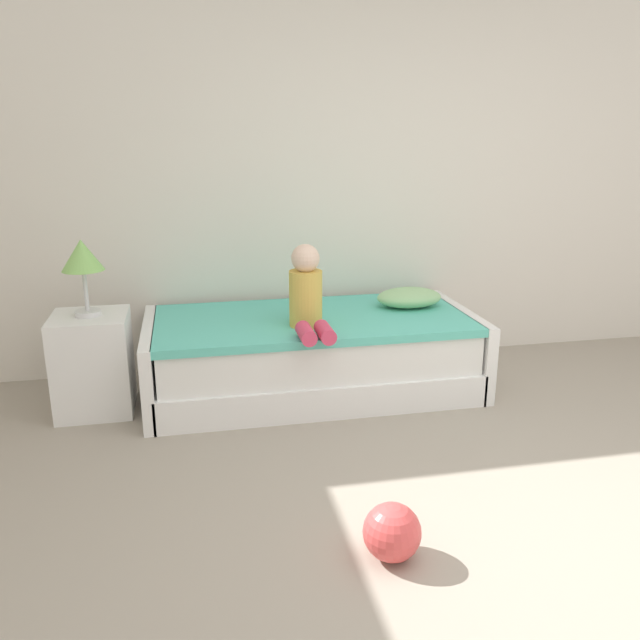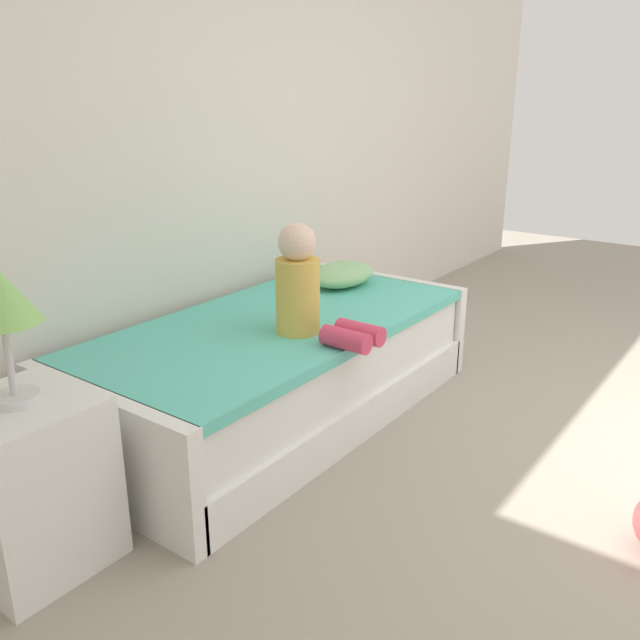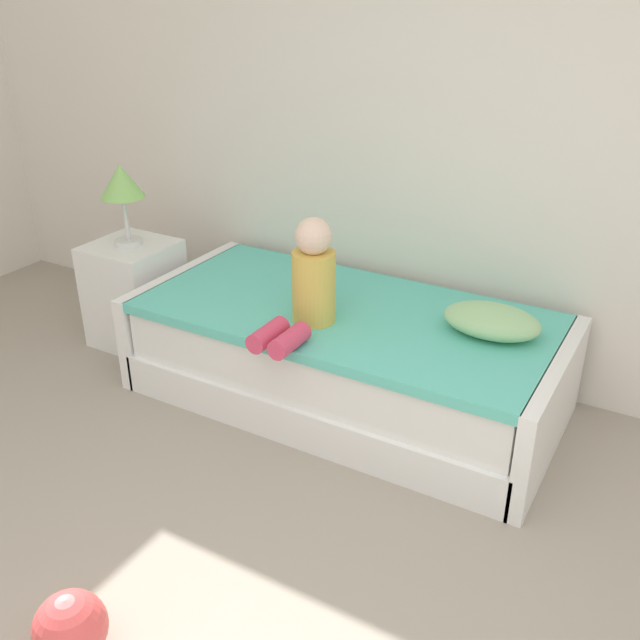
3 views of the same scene
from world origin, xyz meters
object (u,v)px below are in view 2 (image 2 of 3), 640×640
object	(u,v)px
table_lamp	(0,302)
child_figure	(306,290)
pillow	(342,274)
bed	(279,368)
nightstand	(29,484)

from	to	relation	value
table_lamp	child_figure	bearing A→B (deg)	-8.34
table_lamp	pillow	bearing A→B (deg)	3.97
bed	child_figure	size ratio (longest dim) A/B	4.14
bed	child_figure	distance (m)	0.52
child_figure	pillow	bearing A→B (deg)	23.37
bed	child_figure	bearing A→B (deg)	-107.89
bed	table_lamp	size ratio (longest dim) A/B	4.69
bed	pillow	xyz separation A→B (m)	(0.69, 0.10, 0.32)
table_lamp	nightstand	bearing A→B (deg)	90.00
bed	nightstand	xyz separation A→B (m)	(-1.35, -0.04, 0.05)
nightstand	child_figure	bearing A→B (deg)	-8.34
bed	pillow	bearing A→B (deg)	8.29
child_figure	bed	bearing A→B (deg)	72.11
nightstand	table_lamp	world-z (taller)	table_lamp
pillow	nightstand	bearing A→B (deg)	-176.03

